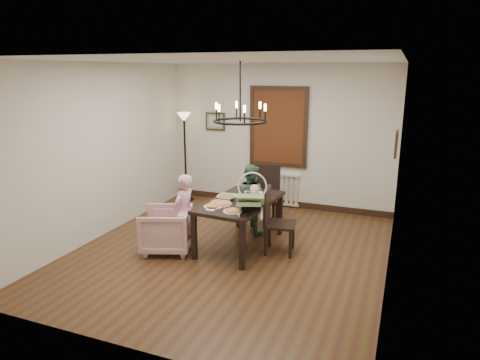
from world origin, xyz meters
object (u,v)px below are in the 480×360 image
Objects in this scene: elderly_woman at (184,220)px; floor_lamp at (185,158)px; seated_man at (250,204)px; armchair at (166,230)px; dining_table at (240,206)px; drinking_glass at (250,194)px; chair_right at (280,221)px; chair_far at (265,195)px; baby_bouncer at (251,199)px.

elderly_woman is 2.68m from floor_lamp.
armchair is at bearing 67.92° from seated_man.
drinking_glass is (0.10, 0.13, 0.16)m from dining_table.
chair_far is at bearing 20.24° from chair_right.
chair_far is 1.45× the size of armchair.
dining_table is at bearing -100.15° from chair_far.
dining_table is 10.78× the size of drinking_glass.
floor_lamp reaches higher than chair_far.
elderly_woman is 1.07m from drinking_glass.
dining_table reaches higher than armchair.
floor_lamp is (-2.06, 1.74, 0.08)m from drinking_glass.
baby_bouncer reaches higher than chair_right.
seated_man is at bearing -33.25° from floor_lamp.
drinking_glass is (0.82, 0.60, 0.32)m from elderly_woman.
armchair is (-1.03, -1.64, -0.20)m from chair_far.
elderly_woman is at bearing 74.48° from seated_man.
dining_table is at bearing 80.77° from chair_right.
chair_right is at bearing 38.51° from baby_bouncer.
floor_lamp is at bearing 140.82° from dining_table.
baby_bouncer is 3.93× the size of drinking_glass.
chair_right is 3.23m from floor_lamp.
armchair is at bearing -146.95° from drinking_glass.
floor_lamp is (-2.30, 2.33, -0.04)m from baby_bouncer.
drinking_glass is (-0.54, 0.14, 0.31)m from chair_right.
seated_man is at bearing 156.52° from elderly_woman.
baby_bouncer is at bearing 137.64° from chair_right.
drinking_glass is 0.08× the size of floor_lamp.
armchair is 2.69m from floor_lamp.
chair_right is 1.72m from armchair.
elderly_woman is (-0.77, -1.54, -0.04)m from chair_far.
drinking_glass reaches higher than armchair.
dining_table is at bearing 130.57° from elderly_woman.
drinking_glass is at bearing -40.17° from floor_lamp.
baby_bouncer is at bearing 125.51° from seated_man.
seated_man is (0.66, 1.10, -0.01)m from elderly_woman.
armchair is at bearing 100.66° from chair_right.
chair_far is 1.09× the size of seated_man.
drinking_glass is (1.08, 0.70, 0.48)m from armchair.
elderly_woman is at bearing -142.23° from dining_table.
drinking_glass is 2.70m from floor_lamp.
floor_lamp is at bearing -17.98° from seated_man.
seated_man is 6.37× the size of drinking_glass.
chair_right is at bearing 153.13° from seated_man.
chair_far is (0.05, 1.07, -0.12)m from dining_table.
elderly_woman is 1.15m from baby_bouncer.
chair_right reaches higher than elderly_woman.
dining_table is 0.91× the size of floor_lamp.
elderly_woman is 0.55× the size of floor_lamp.
chair_right is at bearing 89.41° from armchair.
chair_right is 0.95m from seated_man.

